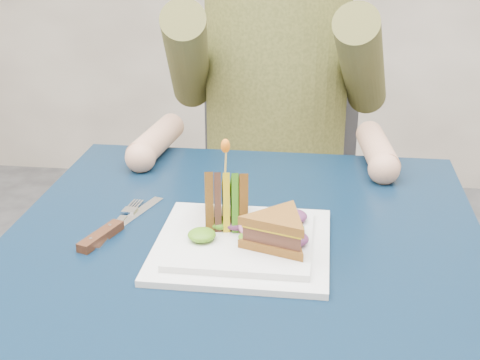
# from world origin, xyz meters

# --- Properties ---
(table) EXTENTS (0.75, 0.75, 0.73)m
(table) POSITION_xyz_m (0.00, 0.00, 0.65)
(table) COLOR black
(table) RESTS_ON ground
(chair) EXTENTS (0.42, 0.40, 0.93)m
(chair) POSITION_xyz_m (0.00, 0.73, 0.54)
(chair) COLOR #47474C
(chair) RESTS_ON ground
(diner) EXTENTS (0.54, 0.59, 0.74)m
(diner) POSITION_xyz_m (-0.00, 0.61, 0.91)
(diner) COLOR brown
(diner) RESTS_ON chair
(plate) EXTENTS (0.26, 0.26, 0.02)m
(plate) POSITION_xyz_m (0.00, -0.05, 0.74)
(plate) COLOR white
(plate) RESTS_ON table
(sandwich_flat) EXTENTS (0.15, 0.15, 0.05)m
(sandwich_flat) POSITION_xyz_m (0.06, -0.08, 0.78)
(sandwich_flat) COLOR brown
(sandwich_flat) RESTS_ON plate
(sandwich_upright) EXTENTS (0.09, 0.15, 0.15)m
(sandwich_upright) POSITION_xyz_m (-0.03, -0.01, 0.78)
(sandwich_upright) COLOR brown
(sandwich_upright) RESTS_ON plate
(fork) EXTENTS (0.03, 0.18, 0.01)m
(fork) POSITION_xyz_m (-0.21, -0.00, 0.73)
(fork) COLOR silver
(fork) RESTS_ON table
(knife) EXTENTS (0.08, 0.22, 0.02)m
(knife) POSITION_xyz_m (-0.21, -0.04, 0.74)
(knife) COLOR silver
(knife) RESTS_ON table
(toothpick) EXTENTS (0.01, 0.01, 0.06)m
(toothpick) POSITION_xyz_m (-0.03, -0.01, 0.85)
(toothpick) COLOR tan
(toothpick) RESTS_ON sandwich_upright
(toothpick_frill) EXTENTS (0.01, 0.01, 0.02)m
(toothpick_frill) POSITION_xyz_m (-0.03, -0.01, 0.88)
(toothpick_frill) COLOR orange
(toothpick_frill) RESTS_ON sandwich_upright
(lettuce_spill) EXTENTS (0.15, 0.13, 0.02)m
(lettuce_spill) POSITION_xyz_m (0.01, -0.04, 0.76)
(lettuce_spill) COLOR #337A14
(lettuce_spill) RESTS_ON plate
(onion_ring) EXTENTS (0.04, 0.04, 0.02)m
(onion_ring) POSITION_xyz_m (0.02, -0.05, 0.77)
(onion_ring) COLOR #9E4C7A
(onion_ring) RESTS_ON plate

